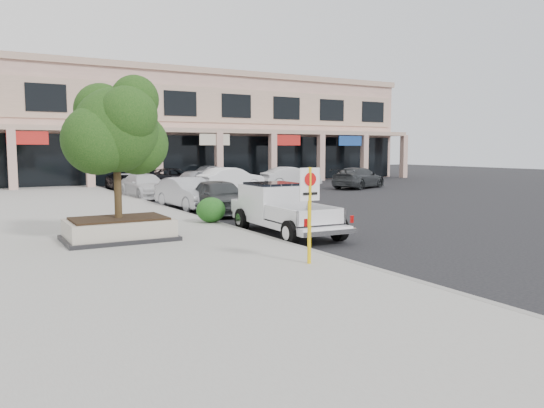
# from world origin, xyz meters

# --- Properties ---
(ground) EXTENTS (120.00, 120.00, 0.00)m
(ground) POSITION_xyz_m (0.00, 0.00, 0.00)
(ground) COLOR black
(ground) RESTS_ON ground
(sidewalk) EXTENTS (8.00, 52.00, 0.15)m
(sidewalk) POSITION_xyz_m (-5.50, 6.00, 0.07)
(sidewalk) COLOR gray
(sidewalk) RESTS_ON ground
(curb) EXTENTS (0.20, 52.00, 0.15)m
(curb) POSITION_xyz_m (-1.55, 6.00, 0.07)
(curb) COLOR gray
(curb) RESTS_ON ground
(strip_mall) EXTENTS (40.55, 12.43, 9.50)m
(strip_mall) POSITION_xyz_m (8.00, 33.93, 4.75)
(strip_mall) COLOR tan
(strip_mall) RESTS_ON ground
(planter) EXTENTS (3.20, 2.20, 0.68)m
(planter) POSITION_xyz_m (-5.71, 3.79, 0.48)
(planter) COLOR black
(planter) RESTS_ON sidewalk
(planter_tree) EXTENTS (2.90, 2.55, 4.00)m
(planter_tree) POSITION_xyz_m (-5.57, 3.95, 3.41)
(planter_tree) COLOR #2F2112
(planter_tree) RESTS_ON planter
(no_parking_sign) EXTENTS (0.55, 0.09, 2.30)m
(no_parking_sign) POSITION_xyz_m (-2.58, -1.80, 1.63)
(no_parking_sign) COLOR yellow
(no_parking_sign) RESTS_ON sidewalk
(hedge) EXTENTS (1.10, 0.99, 0.93)m
(hedge) POSITION_xyz_m (-1.80, 5.91, 0.62)
(hedge) COLOR #194D16
(hedge) RESTS_ON sidewalk
(pickup_truck) EXTENTS (2.24, 5.51, 1.71)m
(pickup_truck) POSITION_xyz_m (-0.35, 2.89, 0.85)
(pickup_truck) COLOR white
(pickup_truck) RESTS_ON ground
(curb_car_a) EXTENTS (2.16, 4.66, 1.55)m
(curb_car_a) POSITION_xyz_m (0.02, 9.15, 0.77)
(curb_car_a) COLOR #303335
(curb_car_a) RESTS_ON ground
(curb_car_b) EXTENTS (2.03, 4.68, 1.50)m
(curb_car_b) POSITION_xyz_m (-0.43, 11.85, 0.75)
(curb_car_b) COLOR #AAACB2
(curb_car_b) RESTS_ON ground
(curb_car_c) EXTENTS (2.27, 4.96, 1.41)m
(curb_car_c) POSITION_xyz_m (-0.63, 18.28, 0.70)
(curb_car_c) COLOR silver
(curb_car_c) RESTS_ON ground
(curb_car_d) EXTENTS (2.46, 4.93, 1.34)m
(curb_car_d) POSITION_xyz_m (-0.22, 23.98, 0.67)
(curb_car_d) COLOR black
(curb_car_d) RESTS_ON ground
(lot_car_a) EXTENTS (4.78, 3.20, 1.51)m
(lot_car_a) POSITION_xyz_m (4.27, 21.58, 0.76)
(lot_car_a) COLOR #97999E
(lot_car_a) RESTS_ON ground
(lot_car_b) EXTENTS (5.11, 2.63, 1.60)m
(lot_car_b) POSITION_xyz_m (5.93, 20.49, 0.80)
(lot_car_b) COLOR white
(lot_car_b) RESTS_ON ground
(lot_car_c) EXTENTS (5.66, 4.08, 1.52)m
(lot_car_c) POSITION_xyz_m (15.07, 18.12, 0.76)
(lot_car_c) COLOR #2D2F32
(lot_car_c) RESTS_ON ground
(lot_car_d) EXTENTS (5.57, 3.03, 1.48)m
(lot_car_d) POSITION_xyz_m (3.41, 24.46, 0.74)
(lot_car_d) COLOR black
(lot_car_d) RESTS_ON ground
(lot_car_e) EXTENTS (5.07, 2.81, 1.63)m
(lot_car_e) POSITION_xyz_m (7.94, 27.43, 0.82)
(lot_car_e) COLOR #A9ABB1
(lot_car_e) RESTS_ON ground
(lot_car_f) EXTENTS (4.67, 1.99, 1.50)m
(lot_car_f) POSITION_xyz_m (11.69, 21.94, 0.75)
(lot_car_f) COLOR silver
(lot_car_f) RESTS_ON ground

